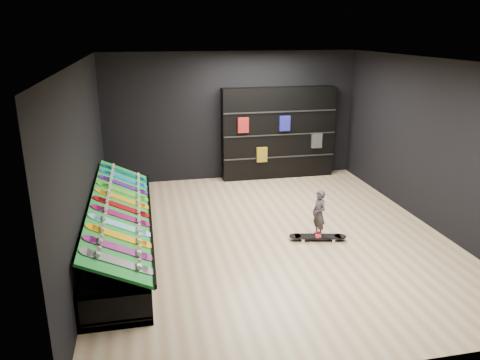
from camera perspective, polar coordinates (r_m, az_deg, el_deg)
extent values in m
cube|color=tan|center=(8.33, 3.68, -6.75)|extent=(6.00, 7.00, 0.01)
cube|color=white|center=(7.59, 4.14, 14.30)|extent=(6.00, 7.00, 0.01)
cube|color=black|center=(11.16, -0.99, 7.74)|extent=(6.00, 0.02, 3.00)
cube|color=black|center=(4.74, 15.43, -7.38)|extent=(6.00, 0.02, 3.00)
cube|color=black|center=(7.60, -18.46, 1.93)|extent=(0.02, 7.00, 3.00)
cube|color=black|center=(9.09, 22.47, 4.02)|extent=(0.02, 7.00, 3.00)
cube|color=#116E22|center=(7.80, -14.24, -3.40)|extent=(0.92, 4.50, 0.46)
cube|color=black|center=(11.32, 4.67, 5.72)|extent=(2.73, 0.32, 2.18)
imported|color=black|center=(8.10, 9.55, -5.12)|extent=(0.17, 0.21, 0.49)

